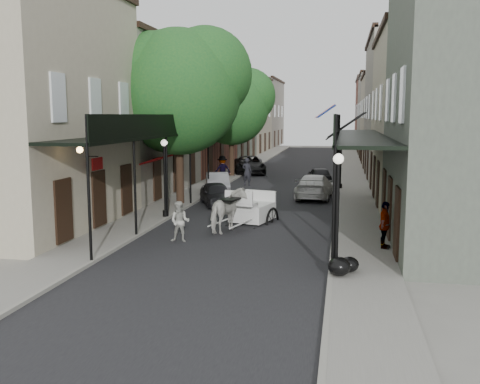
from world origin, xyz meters
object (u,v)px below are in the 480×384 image
at_px(car_left_mid, 218,183).
at_px(carriage, 256,195).
at_px(pedestrian_walking, 180,222).
at_px(car_left_near, 217,194).
at_px(pedestrian_sidewalk_right, 385,225).
at_px(car_left_far, 249,165).
at_px(car_right_far, 319,175).
at_px(tree_near, 187,87).
at_px(lamppost_left, 165,177).
at_px(tree_far, 236,104).
at_px(lamppost_right_far, 341,159).
at_px(car_right_near, 315,186).
at_px(pedestrian_sidewalk_left, 222,170).
at_px(horse, 229,211).
at_px(lamppost_right_near, 337,212).

bearing_deg(car_left_mid, carriage, -81.56).
distance_m(pedestrian_walking, car_left_near, 8.75).
height_order(pedestrian_sidewalk_right, car_left_far, pedestrian_sidewalk_right).
xyz_separation_m(car_left_mid, car_right_far, (6.20, 5.92, -0.03)).
bearing_deg(tree_near, carriage, -39.71).
bearing_deg(pedestrian_sidewalk_right, lamppost_left, 79.94).
bearing_deg(pedestrian_walking, car_right_far, 74.25).
xyz_separation_m(tree_far, lamppost_right_far, (8.35, -6.18, -3.79)).
xyz_separation_m(lamppost_right_far, car_right_far, (-1.50, 2.73, -1.42)).
relative_size(tree_near, car_right_near, 1.95).
height_order(tree_near, car_left_far, tree_near).
bearing_deg(pedestrian_walking, tree_near, 102.14).
xyz_separation_m(carriage, pedestrian_sidewalk_left, (-4.44, 12.35, -0.09)).
bearing_deg(car_left_mid, pedestrian_sidewalk_left, 82.11).
height_order(horse, pedestrian_sidewalk_right, pedestrian_sidewalk_right).
xyz_separation_m(lamppost_left, horse, (3.60, -2.29, -1.13)).
height_order(lamppost_right_far, pedestrian_sidewalk_left, lamppost_right_far).
bearing_deg(lamppost_right_near, car_right_far, 93.78).
bearing_deg(pedestrian_sidewalk_left, car_left_mid, 66.07).
height_order(lamppost_right_near, car_right_near, lamppost_right_near).
height_order(lamppost_right_far, pedestrian_sidewalk_right, lamppost_right_far).
bearing_deg(lamppost_right_far, car_left_near, -131.13).
height_order(tree_far, car_right_near, tree_far).
bearing_deg(lamppost_right_far, tree_far, 143.49).
xyz_separation_m(lamppost_left, pedestrian_sidewalk_right, (9.90, -4.43, -1.06)).
height_order(lamppost_right_near, pedestrian_sidewalk_right, lamppost_right_near).
height_order(pedestrian_sidewalk_left, pedestrian_sidewalk_right, pedestrian_sidewalk_left).
distance_m(car_left_mid, car_left_far, 11.84).
distance_m(carriage, pedestrian_sidewalk_left, 13.12).
bearing_deg(lamppost_left, lamppost_right_near, -44.29).
bearing_deg(carriage, car_left_far, 115.73).
relative_size(pedestrian_walking, car_left_mid, 0.41).
distance_m(lamppost_right_near, car_right_near, 16.13).
bearing_deg(tree_far, carriage, -75.76).
bearing_deg(lamppost_right_far, horse, -107.84).
relative_size(lamppost_left, carriage, 1.20).
bearing_deg(car_left_near, lamppost_left, -132.90).
relative_size(lamppost_right_near, car_right_near, 0.75).
bearing_deg(lamppost_right_near, carriage, 114.43).
xyz_separation_m(tree_near, car_left_near, (1.60, 0.15, -5.85)).
bearing_deg(horse, lamppost_right_near, 143.78).
distance_m(tree_far, horse, 21.38).
relative_size(horse, pedestrian_sidewalk_left, 1.11).
bearing_deg(car_left_near, tree_far, 73.00).
bearing_deg(car_left_mid, horse, -90.74).
bearing_deg(horse, car_left_near, -57.44).
distance_m(carriage, car_right_far, 14.44).
bearing_deg(carriage, pedestrian_sidewalk_right, -26.55).
bearing_deg(pedestrian_sidewalk_right, lamppost_right_near, 168.59).
relative_size(car_left_mid, car_right_near, 0.81).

